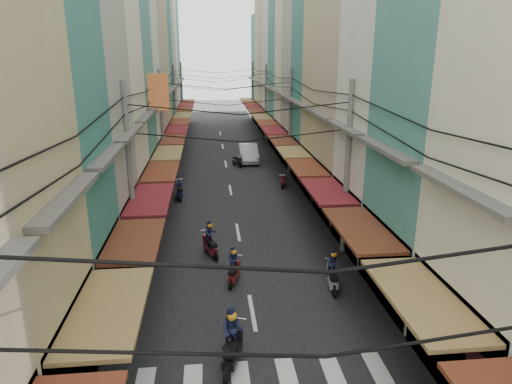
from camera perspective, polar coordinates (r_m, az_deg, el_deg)
ground at (r=19.28m, az=-1.05°, el=-11.72°), size 160.00×160.00×0.00m
road at (r=38.03m, az=-3.68°, el=2.82°), size 10.00×80.00×0.02m
sidewalk_left at (r=38.34m, az=-13.44°, el=2.53°), size 3.00×80.00×0.06m
sidewalk_right at (r=38.82m, az=5.96°, el=3.08°), size 3.00×80.00×0.06m
building_row_left at (r=34.06m, az=-17.80°, el=17.04°), size 7.80×67.67×23.70m
building_row_right at (r=34.60m, az=10.11°, el=16.93°), size 7.80×68.98×22.59m
utility_poles at (r=32.02m, az=-3.51°, el=12.12°), size 10.20×66.13×8.20m
white_car at (r=40.97m, az=-0.95°, el=3.86°), size 5.41×2.21×1.89m
bicycle at (r=18.25m, az=19.71°, el=-14.60°), size 1.57×0.63×1.07m
moving_scooters at (r=21.96m, az=-1.76°, el=-6.46°), size 7.57×27.88×1.99m
parked_scooters at (r=15.81m, az=14.23°, el=-17.37°), size 13.03×15.39×1.01m
pedestrians at (r=22.42m, az=-13.58°, el=-5.09°), size 11.22×24.63×2.13m
traffic_sign at (r=20.08m, az=14.81°, el=-3.85°), size 0.10×0.69×3.15m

